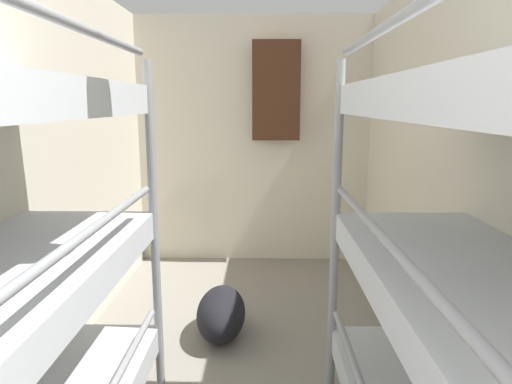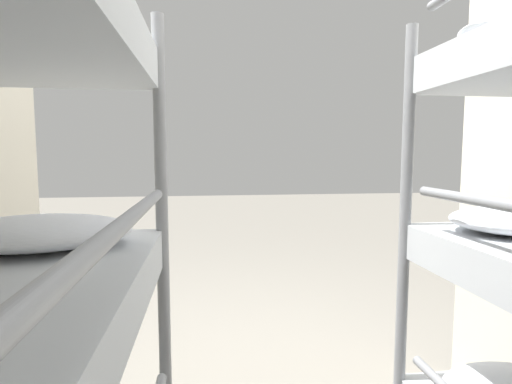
% 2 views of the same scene
% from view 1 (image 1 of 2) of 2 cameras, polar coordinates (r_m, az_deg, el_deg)
% --- Properties ---
extents(wall_left, '(0.06, 4.78, 2.36)m').
position_cam_1_polar(wall_left, '(2.46, -29.38, 0.98)').
color(wall_left, beige).
rests_on(wall_left, ground_plane).
extents(wall_right, '(0.06, 4.78, 2.36)m').
position_cam_1_polar(wall_right, '(2.37, 27.26, 0.85)').
color(wall_right, beige).
rests_on(wall_right, ground_plane).
extents(wall_back, '(2.35, 0.06, 2.36)m').
position_cam_1_polar(wall_back, '(4.47, -0.30, 6.29)').
color(wall_back, beige).
rests_on(wall_back, ground_plane).
extents(bunk_stack_right_near, '(0.68, 1.93, 1.79)m').
position_cam_1_polar(bunk_stack_right_near, '(1.51, 28.75, -13.55)').
color(bunk_stack_right_near, gray).
rests_on(bunk_stack_right_near, ground_plane).
extents(duffel_bag, '(0.32, 0.59, 0.32)m').
position_cam_1_polar(duffel_bag, '(3.18, -4.38, -14.90)').
color(duffel_bag, black).
rests_on(duffel_bag, ground_plane).
extents(hanging_coat, '(0.44, 0.12, 0.90)m').
position_cam_1_polar(hanging_coat, '(4.30, 2.53, 12.51)').
color(hanging_coat, '#472819').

